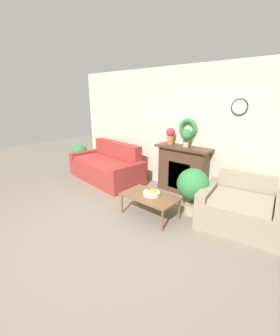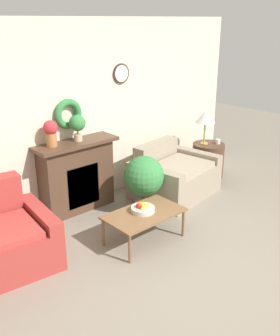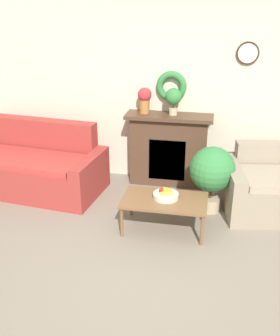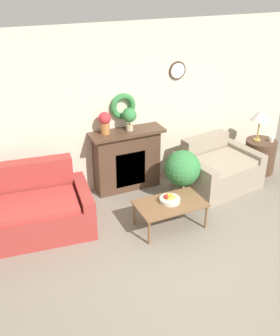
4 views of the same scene
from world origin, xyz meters
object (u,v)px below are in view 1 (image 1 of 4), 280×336
Objects in this scene: couch_left at (107,167)px; potted_plant_floor_by_loveseat at (193,186)px; vase_on_mantel_left at (170,135)px; coffee_table at (150,197)px; potted_plant_on_mantel at (186,136)px; loveseat_right at (241,208)px; potted_plant_floor_by_couch at (80,154)px; fruit_bowl at (152,193)px; fireplace at (183,170)px.

couch_left reaches higher than potted_plant_floor_by_loveseat.
vase_on_mantel_left is (1.55, 0.55, 0.94)m from couch_left.
coffee_table is 1.60m from potted_plant_on_mantel.
vase_on_mantel_left is 0.41× the size of potted_plant_floor_by_loveseat.
potted_plant_on_mantel is 0.43× the size of potted_plant_floor_by_loveseat.
potted_plant_floor_by_loveseat reaches higher than loveseat_right.
potted_plant_on_mantel is 1.20m from potted_plant_floor_by_loveseat.
potted_plant_on_mantel reaches higher than coffee_table.
potted_plant_floor_by_couch is (-3.28, 0.82, 0.09)m from coffee_table.
potted_plant_floor_by_loveseat reaches higher than potted_plant_floor_by_couch.
loveseat_right is at bearing 28.37° from fruit_bowl.
potted_plant_on_mantel reaches higher than couch_left.
potted_plant_on_mantel reaches higher than loveseat_right.
coffee_table is at bearing -159.07° from loveseat_right.
couch_left is at bearing 175.71° from potted_plant_floor_by_loveseat.
coffee_table is 1.67m from vase_on_mantel_left.
potted_plant_floor_by_loveseat is at bearing -50.40° from potted_plant_on_mantel.
fruit_bowl is at bearing -160.25° from loveseat_right.
loveseat_right is 1.80m from potted_plant_on_mantel.
fireplace is at bearing 150.30° from loveseat_right.
potted_plant_floor_by_loveseat is at bearing 2.22° from couch_left.
couch_left is (-1.90, -0.54, -0.21)m from fireplace.
coffee_table is 2.77× the size of vase_on_mantel_left.
potted_plant_on_mantel is at bearing 21.67° from couch_left.
loveseat_right is at bearing 6.24° from couch_left.
fireplace reaches higher than coffee_table.
potted_plant_floor_by_loveseat is (0.60, -0.72, -0.75)m from potted_plant_on_mantel.
vase_on_mantel_left reaches higher than fruit_bowl.
fireplace is at bearing -0.89° from vase_on_mantel_left.
potted_plant_floor_by_couch is (-2.80, -0.50, -0.81)m from vase_on_mantel_left.
fireplace is 0.98m from potted_plant_floor_by_loveseat.
fruit_bowl is at bearing -13.19° from couch_left.
potted_plant_floor_by_loveseat reaches higher than fruit_bowl.
fruit_bowl is (0.01, 0.04, 0.08)m from coffee_table.
potted_plant_floor_by_loveseat is (0.65, -0.73, 0.01)m from fireplace.
couch_left is 2.90× the size of potted_plant_floor_by_couch.
potted_plant_floor_by_loveseat reaches higher than coffee_table.
fruit_bowl is at bearing -86.27° from potted_plant_on_mantel.
loveseat_right is 3.74× the size of potted_plant_on_mantel.
couch_left is at bearing 159.27° from coffee_table.
potted_plant_floor_by_couch is at bearing -169.90° from vase_on_mantel_left.
potted_plant_floor_by_couch is (-3.16, -0.49, -0.08)m from fireplace.
coffee_table is (2.03, -0.77, 0.03)m from couch_left.
coffee_table is 3.38m from potted_plant_floor_by_couch.
potted_plant_floor_by_loveseat is at bearing -176.36° from loveseat_right.
coffee_table is at bearing -99.24° from fruit_bowl.
couch_left is at bearing -164.06° from fireplace.
potted_plant_on_mantel reaches higher than fruit_bowl.
coffee_table is 0.09m from fruit_bowl.
vase_on_mantel_left is 0.49× the size of potted_plant_floor_by_couch.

